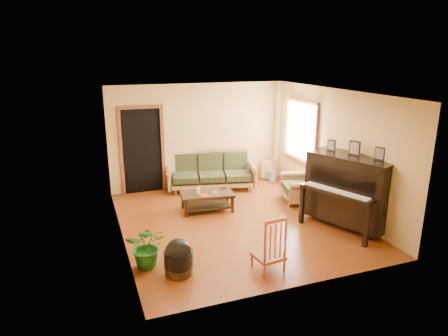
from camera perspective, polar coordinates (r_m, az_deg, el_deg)
name	(u,v)px	position (r m, az deg, el deg)	size (l,w,h in m)	color
floor	(236,221)	(8.21, 1.72, -7.63)	(5.00, 5.00, 0.00)	#5A250B
doorway	(142,151)	(9.82, -11.59, 2.35)	(1.08, 0.16, 2.05)	black
window	(301,131)	(9.84, 11.01, 5.25)	(0.12, 1.36, 1.46)	white
sofa	(211,171)	(9.94, -1.83, -0.49)	(2.18, 0.91, 0.93)	#A1713B
coffee_table	(207,202)	(8.68, -2.41, -4.83)	(1.12, 0.61, 0.41)	black
armchair	(300,183)	(9.27, 10.75, -2.13)	(0.85, 0.90, 0.90)	#A1713B
piano	(349,192)	(8.11, 17.43, -3.24)	(0.96, 1.63, 1.44)	black
footstool	(179,261)	(6.36, -6.49, -13.08)	(0.45, 0.45, 0.43)	black
red_chair	(269,243)	(6.37, 6.39, -10.53)	(0.43, 0.47, 0.92)	maroon
leaning_frame	(268,170)	(10.86, 6.37, -0.22)	(0.40, 0.09, 0.54)	gold
ceramic_crock	(272,176)	(10.74, 6.83, -1.17)	(0.22, 0.22, 0.27)	#315494
potted_plant	(148,246)	(6.56, -10.84, -10.90)	(0.65, 0.56, 0.72)	#1E601B
book	(201,196)	(8.38, -3.35, -4.07)	(0.17, 0.22, 0.02)	#A62416
candle	(198,191)	(8.55, -3.70, -3.27)	(0.08, 0.08, 0.13)	white
glass_jar	(215,193)	(8.51, -1.26, -3.60)	(0.09, 0.09, 0.06)	silver
remote	(223,188)	(8.86, -0.18, -2.93)	(0.17, 0.04, 0.02)	black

